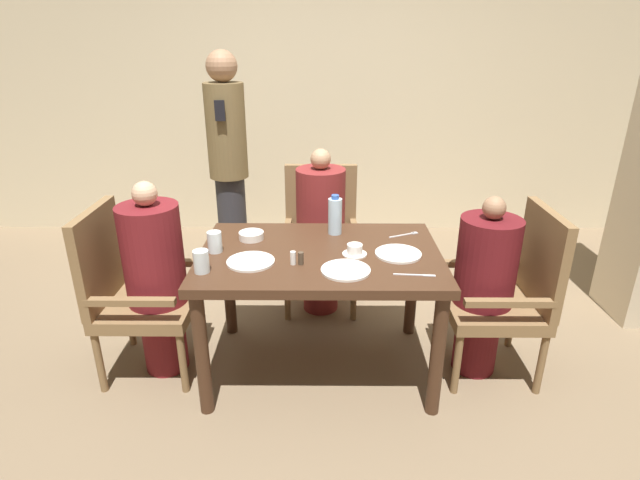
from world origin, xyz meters
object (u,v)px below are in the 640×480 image
Objects in this scene: chair_far_side at (321,233)px; bowl_small at (251,236)px; diner_in_left_chair at (156,278)px; teacup_with_saucer at (355,250)px; glass_tall_mid at (201,261)px; plate_main_left at (398,254)px; diner_in_far_chair at (321,231)px; plate_main_right at (251,261)px; plate_dessert_center at (346,270)px; standing_host at (228,162)px; diner_in_right_chair at (483,286)px; water_bottle at (335,216)px; chair_left_side at (131,289)px; chair_right_side at (510,290)px; glass_tall_near at (215,242)px.

chair_far_side is 6.88× the size of bowl_small.
teacup_with_saucer is (1.07, -0.04, 0.18)m from diner_in_left_chair.
bowl_small is at bearing 66.66° from glass_tall_mid.
bowl_small reaches higher than plate_main_left.
diner_in_far_chair is 10.18× the size of glass_tall_mid.
diner_in_left_chair is 0.98× the size of diner_in_far_chair.
bowl_small is (-0.04, 0.31, 0.01)m from plate_main_right.
diner_in_far_chair reaches higher than plate_dessert_center.
plate_main_right is at bearing 26.05° from glass_tall_mid.
diner_in_left_chair is 0.45m from glass_tall_mid.
plate_main_right is at bearing -172.34° from plate_main_left.
standing_host reaches higher than plate_main_left.
chair_far_side is at bearing 43.17° from diner_in_left_chair.
diner_in_right_chair is 0.52m from plate_main_left.
diner_in_right_chair is 4.28× the size of plate_main_left.
plate_dessert_center is 0.51m from water_bottle.
teacup_with_saucer is at bearing 10.70° from plate_main_right.
water_bottle is (0.78, -0.98, -0.08)m from standing_host.
bowl_small is 0.46m from glass_tall_mid.
plate_dessert_center is at bearing -12.95° from diner_in_left_chair.
plate_main_left is (0.41, -0.87, 0.23)m from chair_far_side.
water_bottle is at bearing 107.58° from teacup_with_saucer.
glass_tall_mid is at bearing -117.83° from chair_far_side.
teacup_with_saucer is at bearing -78.24° from chair_far_side.
plate_dessert_center is 1.88× the size of teacup_with_saucer.
standing_host is 1.25m from water_bottle.
chair_left_side is 0.74m from plate_main_right.
chair_left_side is 3.97× the size of plate_main_left.
bowl_small is at bearing -127.34° from diner_in_far_chair.
standing_host is at bearing 124.20° from teacup_with_saucer.
plate_main_right is (-0.35, -0.97, 0.23)m from chair_far_side.
diner_in_far_chair reaches higher than chair_right_side.
chair_left_side is 8.62× the size of glass_tall_near.
diner_in_right_chair is at bearing 6.30° from plate_main_right.
teacup_with_saucer reaches higher than plate_main_right.
plate_main_right is (-1.23, -0.14, 0.20)m from diner_in_right_chair.
plate_main_right is at bearing -109.76° from chair_far_side.
plate_main_right is at bearing -34.42° from glass_tall_near.
glass_tall_mid is at bearing -93.55° from glass_tall_near.
glass_tall_mid is at bearing -27.57° from chair_left_side.
plate_main_left is 1.00× the size of plate_main_right.
diner_in_right_chair is 2.05m from standing_host.
chair_right_side reaches higher than teacup_with_saucer.
plate_dessert_center is 1.05× the size of water_bottle.
glass_tall_near is at bearing -123.72° from chair_far_side.
plate_main_right is (-0.75, -0.10, 0.00)m from plate_main_left.
standing_host is 1.56m from teacup_with_saucer.
teacup_with_saucer is at bearing 74.47° from plate_dessert_center.
diner_in_left_chair is 0.56m from bowl_small.
chair_far_side is 1.05m from plate_main_right.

